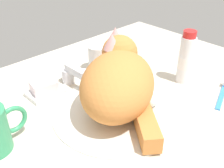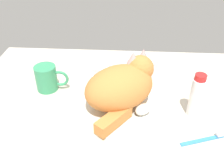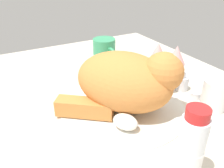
% 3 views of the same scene
% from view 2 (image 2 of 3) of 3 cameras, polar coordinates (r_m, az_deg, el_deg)
% --- Properties ---
extents(ground_plane, '(1.10, 0.83, 0.03)m').
position_cam_2_polar(ground_plane, '(0.88, 1.55, -5.67)').
color(ground_plane, beige).
extents(sink_basin, '(0.31, 0.31, 0.01)m').
position_cam_2_polar(sink_basin, '(0.87, 1.57, -4.73)').
color(sink_basin, silver).
rests_on(sink_basin, ground_plane).
extents(faucet, '(0.13, 0.09, 0.06)m').
position_cam_2_polar(faucet, '(1.01, 2.03, 2.90)').
color(faucet, silver).
rests_on(faucet, ground_plane).
extents(cat, '(0.29, 0.30, 0.17)m').
position_cam_2_polar(cat, '(0.83, 2.35, -0.37)').
color(cat, '#D17F3D').
rests_on(cat, sink_basin).
extents(coffee_mug, '(0.12, 0.08, 0.09)m').
position_cam_2_polar(coffee_mug, '(0.95, -14.24, 1.29)').
color(coffee_mug, '#389966').
rests_on(coffee_mug, ground_plane).
extents(rinse_cup, '(0.06, 0.06, 0.08)m').
position_cam_2_polar(rinse_cup, '(1.01, 8.32, 3.56)').
color(rinse_cup, white).
rests_on(rinse_cup, ground_plane).
extents(soap_dish, '(0.09, 0.06, 0.01)m').
position_cam_2_polar(soap_dish, '(1.02, -2.67, 2.17)').
color(soap_dish, white).
rests_on(soap_dish, ground_plane).
extents(soap_bar, '(0.07, 0.06, 0.03)m').
position_cam_2_polar(soap_bar, '(1.01, -2.69, 3.11)').
color(soap_bar, silver).
rests_on(soap_bar, soap_dish).
extents(toothpaste_bottle, '(0.04, 0.04, 0.15)m').
position_cam_2_polar(toothpaste_bottle, '(0.84, 18.24, -2.70)').
color(toothpaste_bottle, white).
rests_on(toothpaste_bottle, ground_plane).
extents(toothbrush, '(0.13, 0.06, 0.02)m').
position_cam_2_polar(toothbrush, '(0.80, 20.03, -11.39)').
color(toothbrush, '#388CD8').
rests_on(toothbrush, ground_plane).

